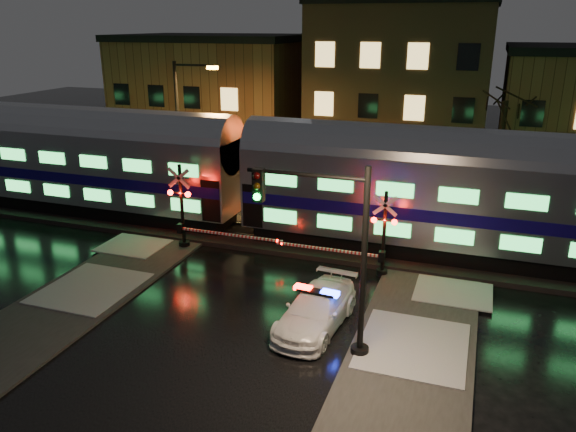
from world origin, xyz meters
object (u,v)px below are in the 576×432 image
Objects in this scene: police_car at (316,310)px; streetlight at (182,123)px; crossing_signal_right at (375,242)px; crossing_signal_left at (188,216)px; traffic_light at (332,257)px.

streetlight is at bearing 140.06° from police_car.
crossing_signal_left reaches higher than crossing_signal_right.
crossing_signal_left reaches higher than police_car.
crossing_signal_left is 8.32m from streetlight.
streetlight is (-3.87, 6.69, 3.08)m from crossing_signal_left.
crossing_signal_right is 14.80m from streetlight.
traffic_light is at bearing -45.98° from streetlight.
crossing_signal_right is (1.09, 4.99, 0.88)m from police_car.
streetlight reaches higher than crossing_signal_left.
crossing_signal_right is at bearing 93.75° from traffic_light.
crossing_signal_left is (-7.84, 5.00, 1.03)m from police_car.
crossing_signal_left is 0.92× the size of traffic_light.
crossing_signal_right is at bearing 82.73° from police_car.
streetlight reaches higher than crossing_signal_right.
traffic_light is at bearing -51.54° from police_car.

